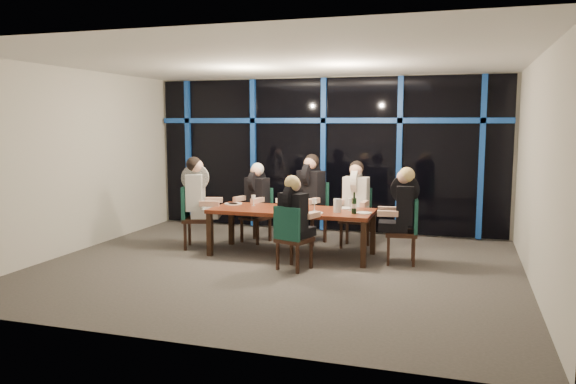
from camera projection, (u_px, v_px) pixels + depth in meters
name	position (u px, v px, depth m)	size (l,w,h in m)	color
room	(275.00, 130.00, 8.05)	(7.04, 7.00, 3.02)	#514B47
window_wall	(325.00, 152.00, 10.88)	(6.86, 0.43, 2.94)	black
dining_table	(292.00, 213.00, 8.98)	(2.60, 1.00, 0.75)	maroon
chair_far_left	(259.00, 212.00, 10.06)	(0.56, 0.56, 0.96)	black
chair_far_mid	(312.00, 209.00, 9.97)	(0.64, 0.64, 1.07)	black
chair_far_right	(356.00, 214.00, 9.64)	(0.50, 0.50, 1.01)	black
chair_end_left	(193.00, 214.00, 9.51)	(0.61, 0.61, 1.06)	black
chair_end_right	(407.00, 227.00, 8.45)	(0.52, 0.52, 1.00)	black
chair_near_mid	(291.00, 235.00, 8.06)	(0.55, 0.55, 0.94)	black
diner_far_left	(256.00, 191.00, 9.94)	(0.57, 0.66, 0.94)	black
diner_far_mid	(310.00, 186.00, 9.85)	(0.65, 0.73, 1.05)	black
diner_far_right	(355.00, 191.00, 9.51)	(0.52, 0.64, 0.98)	silver
diner_end_left	(198.00, 189.00, 9.45)	(0.72, 0.62, 1.03)	black
diner_end_right	(402.00, 201.00, 8.42)	(0.65, 0.53, 0.97)	black
diner_near_mid	(294.00, 208.00, 8.08)	(0.56, 0.64, 0.92)	black
plate_far_left	(235.00, 204.00, 9.51)	(0.24, 0.24, 0.01)	white
plate_far_mid	(290.00, 204.00, 9.43)	(0.24, 0.24, 0.01)	white
plate_far_right	(346.00, 208.00, 9.01)	(0.24, 0.24, 0.01)	white
plate_end_left	(231.00, 204.00, 9.48)	(0.24, 0.24, 0.01)	white
plate_end_right	(364.00, 213.00, 8.55)	(0.24, 0.24, 0.01)	white
plate_near_mid	(315.00, 213.00, 8.55)	(0.24, 0.24, 0.01)	white
wine_bottle	(354.00, 205.00, 8.50)	(0.08, 0.08, 0.33)	black
water_pitcher	(337.00, 206.00, 8.63)	(0.13, 0.12, 0.21)	silver
tea_light	(283.00, 210.00, 8.74)	(0.05, 0.05, 0.03)	#F29C48
wine_glass_a	(278.00, 201.00, 8.94)	(0.07, 0.07, 0.18)	silver
wine_glass_b	(297.00, 201.00, 9.03)	(0.06, 0.06, 0.16)	white
wine_glass_c	(314.00, 202.00, 8.76)	(0.07, 0.07, 0.19)	white
wine_glass_d	(253.00, 198.00, 9.32)	(0.07, 0.07, 0.18)	silver
wine_glass_e	(351.00, 202.00, 8.78)	(0.07, 0.07, 0.19)	silver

